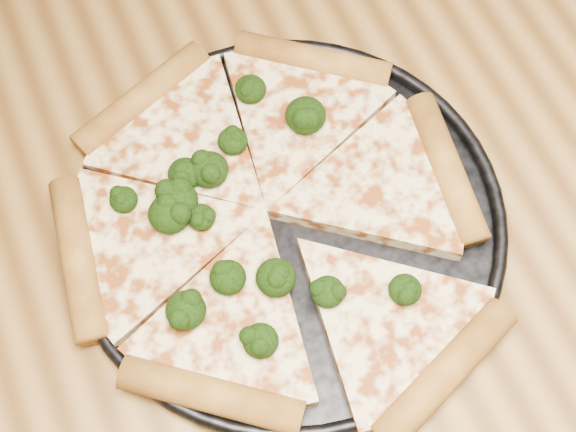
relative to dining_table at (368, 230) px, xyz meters
name	(u,v)px	position (x,y,z in m)	size (l,w,h in m)	color
ground	(333,397)	(0.00, 0.00, -0.66)	(4.00, 4.00, 0.00)	brown
dining_table	(368,230)	(0.00, 0.00, 0.00)	(1.20, 0.90, 0.75)	olive
pizza_pan	(288,220)	(-0.08, 0.00, 0.10)	(0.35, 0.35, 0.02)	black
pizza	(272,217)	(-0.09, 0.00, 0.11)	(0.34, 0.38, 0.03)	beige
broccoli_florets	(232,213)	(-0.12, 0.01, 0.12)	(0.19, 0.23, 0.03)	black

